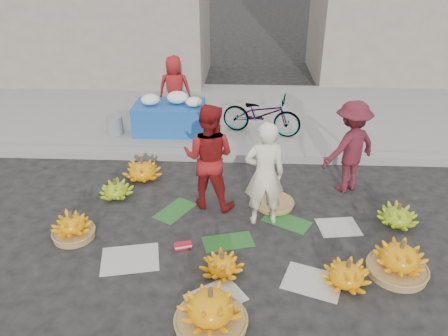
{
  "coord_description": "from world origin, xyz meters",
  "views": [
    {
      "loc": [
        0.06,
        -4.78,
        3.52
      ],
      "look_at": [
        -0.19,
        0.54,
        0.7
      ],
      "focal_mm": 35.0,
      "sensor_mm": 36.0,
      "label": 1
    }
  ],
  "objects_px": {
    "vendor_cream": "(265,174)",
    "bicycle": "(262,114)",
    "banana_bunch_4": "(399,259)",
    "flower_table": "(170,116)",
    "banana_bunch_0": "(73,227)"
  },
  "relations": [
    {
      "from": "banana_bunch_0",
      "to": "banana_bunch_4",
      "type": "relative_size",
      "value": 0.85
    },
    {
      "from": "banana_bunch_0",
      "to": "bicycle",
      "type": "xyz_separation_m",
      "value": [
        2.56,
        3.31,
        0.36
      ]
    },
    {
      "from": "banana_bunch_4",
      "to": "banana_bunch_0",
      "type": "bearing_deg",
      "value": 172.72
    },
    {
      "from": "flower_table",
      "to": "vendor_cream",
      "type": "bearing_deg",
      "value": -58.74
    },
    {
      "from": "banana_bunch_4",
      "to": "bicycle",
      "type": "relative_size",
      "value": 0.45
    },
    {
      "from": "banana_bunch_4",
      "to": "vendor_cream",
      "type": "distance_m",
      "value": 1.92
    },
    {
      "from": "banana_bunch_0",
      "to": "flower_table",
      "type": "bearing_deg",
      "value": 77.06
    },
    {
      "from": "banana_bunch_0",
      "to": "vendor_cream",
      "type": "relative_size",
      "value": 0.39
    },
    {
      "from": "banana_bunch_0",
      "to": "banana_bunch_4",
      "type": "xyz_separation_m",
      "value": [
        4.05,
        -0.52,
        0.04
      ]
    },
    {
      "from": "banana_bunch_0",
      "to": "banana_bunch_4",
      "type": "distance_m",
      "value": 4.09
    },
    {
      "from": "flower_table",
      "to": "banana_bunch_0",
      "type": "bearing_deg",
      "value": -102.81
    },
    {
      "from": "vendor_cream",
      "to": "flower_table",
      "type": "relative_size",
      "value": 1.11
    },
    {
      "from": "vendor_cream",
      "to": "banana_bunch_0",
      "type": "bearing_deg",
      "value": 3.9
    },
    {
      "from": "flower_table",
      "to": "banana_bunch_4",
      "type": "bearing_deg",
      "value": -49.55
    },
    {
      "from": "vendor_cream",
      "to": "bicycle",
      "type": "height_order",
      "value": "vendor_cream"
    }
  ]
}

